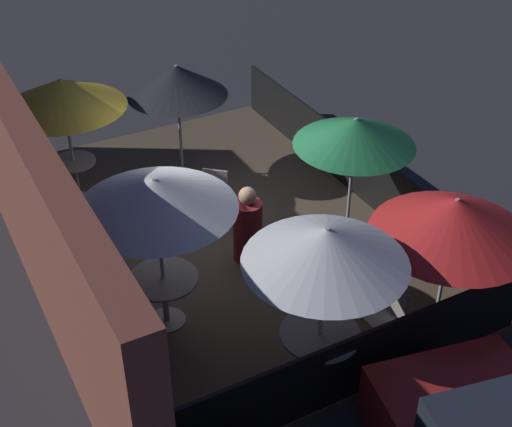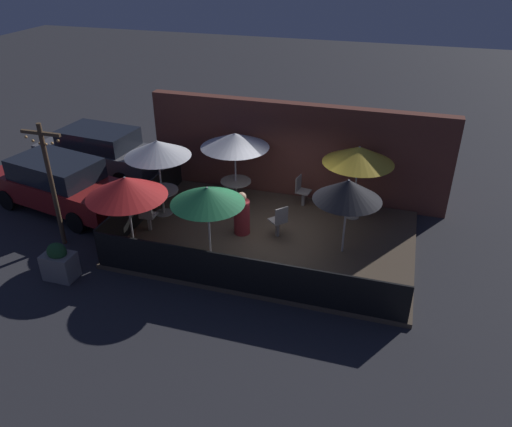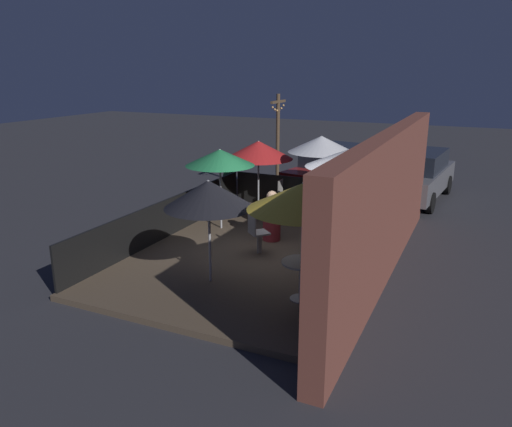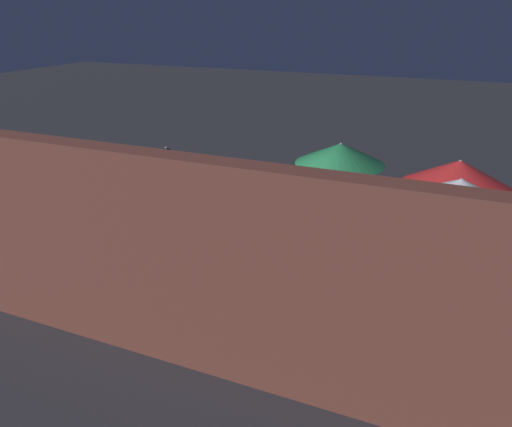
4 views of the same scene
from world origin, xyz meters
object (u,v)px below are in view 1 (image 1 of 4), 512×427
(patio_chair_0, at_px, (387,317))
(patio_umbrella_3, at_px, (355,132))
(patio_umbrella_2, at_px, (155,194))
(patio_chair_2, at_px, (87,227))
(dining_table_1, at_px, (319,342))
(patio_umbrella_0, at_px, (62,94))
(dining_table_2, at_px, (164,287))
(dining_table_0, at_px, (75,169))
(patio_umbrella_5, at_px, (454,217))
(patron_0, at_px, (248,228))
(patio_umbrella_4, at_px, (177,80))
(patio_chair_1, at_px, (214,197))
(patio_umbrella_1, at_px, (326,246))

(patio_chair_0, bearing_deg, patio_umbrella_3, -116.32)
(patio_umbrella_2, distance_m, patio_chair_2, 2.50)
(patio_chair_0, relative_size, patio_chair_2, 1.00)
(patio_chair_2, bearing_deg, dining_table_1, -145.58)
(patio_umbrella_0, distance_m, patio_chair_2, 2.17)
(patio_umbrella_2, height_order, dining_table_2, patio_umbrella_2)
(patio_umbrella_2, xyz_separation_m, dining_table_0, (3.52, 0.16, -1.45))
(patio_umbrella_2, distance_m, dining_table_0, 3.82)
(patio_umbrella_2, bearing_deg, patio_umbrella_5, -119.73)
(patio_umbrella_5, distance_m, patron_0, 3.16)
(patio_umbrella_4, xyz_separation_m, patio_umbrella_5, (-5.28, -1.37, -0.02))
(patio_umbrella_0, distance_m, dining_table_2, 3.78)
(patio_umbrella_5, height_order, dining_table_0, patio_umbrella_5)
(patio_umbrella_2, bearing_deg, patio_chair_1, -41.57)
(patio_umbrella_3, xyz_separation_m, patio_chair_0, (-2.19, 0.91, -1.37))
(patio_umbrella_0, distance_m, patio_umbrella_4, 1.91)
(patio_umbrella_1, relative_size, dining_table_1, 2.36)
(patio_umbrella_4, xyz_separation_m, patio_chair_2, (-1.57, 2.20, -1.27))
(patio_chair_1, relative_size, patron_0, 0.77)
(dining_table_0, bearing_deg, patio_umbrella_4, -90.70)
(patio_umbrella_2, height_order, patron_0, patio_umbrella_2)
(dining_table_2, bearing_deg, patio_chair_0, -127.73)
(patio_umbrella_1, height_order, dining_table_1, patio_umbrella_1)
(patio_umbrella_4, xyz_separation_m, dining_table_2, (-3.50, 1.74, -1.18))
(patio_umbrella_3, bearing_deg, patio_umbrella_5, 178.09)
(patio_umbrella_2, bearing_deg, patio_umbrella_3, -82.55)
(dining_table_2, bearing_deg, patio_chair_1, -41.57)
(dining_table_2, bearing_deg, patron_0, -65.90)
(patron_0, bearing_deg, dining_table_1, 78.00)
(patio_umbrella_1, bearing_deg, dining_table_0, 14.54)
(patio_umbrella_5, bearing_deg, patio_umbrella_3, -1.91)
(patio_umbrella_4, height_order, patio_umbrella_5, patio_umbrella_4)
(patio_umbrella_4, height_order, dining_table_2, patio_umbrella_4)
(patio_umbrella_5, xyz_separation_m, dining_table_0, (5.31, 3.28, -1.18))
(dining_table_1, bearing_deg, patio_umbrella_1, 90.00)
(dining_table_1, xyz_separation_m, patio_chair_0, (0.07, -1.05, -0.11))
(patio_umbrella_4, bearing_deg, patio_umbrella_0, 89.30)
(dining_table_2, bearing_deg, patio_chair_2, 13.14)
(patio_umbrella_0, distance_m, patio_umbrella_3, 4.57)
(patio_umbrella_1, relative_size, dining_table_2, 2.46)
(patio_umbrella_0, height_order, patio_umbrella_1, patio_umbrella_1)
(dining_table_2, bearing_deg, patio_umbrella_0, 2.59)
(patio_umbrella_2, relative_size, patio_umbrella_3, 1.07)
(patio_umbrella_1, relative_size, dining_table_0, 3.05)
(patio_umbrella_3, height_order, patio_chair_1, patio_umbrella_3)
(dining_table_1, distance_m, patio_chair_1, 3.60)
(patio_umbrella_1, xyz_separation_m, patron_0, (2.56, -0.38, -1.50))
(patio_chair_0, xyz_separation_m, patio_chair_2, (3.70, 2.74, -0.00))
(patio_umbrella_1, bearing_deg, patron_0, -8.51)
(dining_table_0, bearing_deg, patron_0, -147.65)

